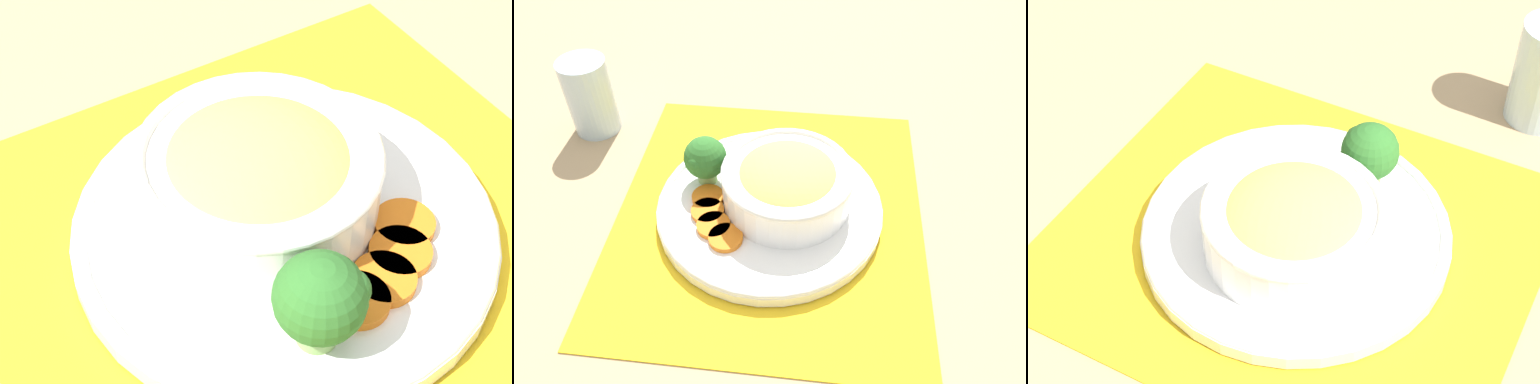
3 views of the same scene
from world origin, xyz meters
TOP-DOWN VIEW (x-y plane):
  - ground_plane at (0.00, 0.00)m, footprint 4.00×4.00m
  - placemat at (0.00, 0.00)m, footprint 0.49×0.44m
  - plate at (0.00, 0.00)m, footprint 0.31×0.31m
  - bowl at (0.01, -0.02)m, footprint 0.18×0.18m
  - broccoli_floret at (0.04, 0.09)m, footprint 0.06×0.06m
  - carrot_slice_near at (0.00, 0.09)m, footprint 0.05×0.05m
  - carrot_slice_middle at (-0.03, 0.08)m, footprint 0.05×0.05m
  - carrot_slice_far at (-0.05, 0.07)m, footprint 0.05×0.05m
  - carrot_slice_extra at (-0.07, 0.05)m, footprint 0.05×0.05m
  - water_glass at (0.17, 0.30)m, footprint 0.08×0.08m

SIDE VIEW (x-z plane):
  - ground_plane at x=0.00m, z-range 0.00..0.00m
  - placemat at x=0.00m, z-range 0.00..0.00m
  - plate at x=0.00m, z-range 0.00..0.03m
  - carrot_slice_near at x=0.00m, z-range 0.02..0.03m
  - carrot_slice_middle at x=-0.03m, z-range 0.02..0.03m
  - carrot_slice_far at x=-0.05m, z-range 0.02..0.03m
  - carrot_slice_extra at x=-0.07m, z-range 0.02..0.03m
  - bowl at x=0.01m, z-range 0.02..0.09m
  - water_glass at x=0.17m, z-range -0.01..0.12m
  - broccoli_floret at x=0.04m, z-range 0.03..0.10m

